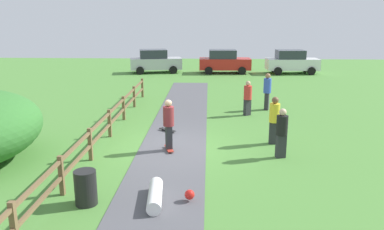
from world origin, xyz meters
TOP-DOWN VIEW (x-y plane):
  - ground_plane at (0.00, 0.00)m, footprint 60.00×60.00m
  - asphalt_path at (0.00, 0.00)m, footprint 2.40×28.00m
  - wooden_fence at (-2.60, 0.00)m, footprint 0.12×18.12m
  - trash_bin at (-1.80, -4.35)m, footprint 0.56×0.56m
  - skater_riding at (-0.11, -0.26)m, footprint 0.47×0.82m
  - skater_fallen at (0.00, -4.19)m, footprint 1.26×1.55m
  - skateboard_loose at (-0.41, 2.03)m, footprint 0.75×0.66m
  - bystander_black at (3.72, -0.75)m, footprint 0.45×0.45m
  - bystander_yellow at (3.70, 0.71)m, footprint 0.40×0.40m
  - bystander_blue at (4.22, 6.13)m, footprint 0.48×0.48m
  - bystander_red at (3.13, 4.95)m, footprint 0.53×0.53m
  - parked_car_red at (2.54, 19.03)m, footprint 4.23×2.06m
  - parked_car_silver at (-3.19, 19.02)m, footprint 4.46×2.64m
  - parked_car_white at (8.07, 19.03)m, footprint 4.29×2.18m

SIDE VIEW (x-z plane):
  - ground_plane at x=0.00m, z-range 0.00..0.00m
  - asphalt_path at x=0.00m, z-range 0.00..0.02m
  - skateboard_loose at x=-0.41m, z-range 0.05..0.13m
  - skater_fallen at x=0.00m, z-range 0.02..0.38m
  - trash_bin at x=-1.80m, z-range 0.00..0.90m
  - wooden_fence at x=-2.60m, z-range 0.12..1.22m
  - bystander_red at x=3.13m, z-range 0.08..1.74m
  - bystander_black at x=3.72m, z-range 0.08..1.78m
  - parked_car_red at x=2.54m, z-range 0.00..1.92m
  - parked_car_silver at x=-3.19m, z-range 0.00..1.92m
  - parked_car_white at x=8.07m, z-range 0.00..1.92m
  - bystander_yellow at x=3.70m, z-range 0.10..1.88m
  - bystander_blue at x=4.22m, z-range 0.11..1.97m
  - skater_riding at x=-0.11m, z-range 0.13..1.96m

